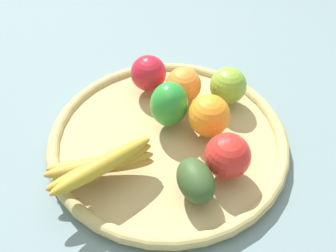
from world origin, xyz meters
The scene contains 10 objects.
ground_plane centered at (0.00, 0.00, 0.00)m, with size 2.40×2.40×0.00m, color slate.
basket centered at (0.00, 0.00, 0.02)m, with size 0.47×0.47×0.03m.
orange_1 centered at (0.04, -0.10, 0.07)m, with size 0.07×0.07×0.07m, color orange.
apple_0 centered at (-0.13, 0.00, 0.07)m, with size 0.08×0.08×0.08m, color red.
banana_bunch centered at (0.02, 0.15, 0.06)m, with size 0.15×0.19×0.07m.
apple_1 centered at (0.12, -0.08, 0.07)m, with size 0.08×0.08×0.08m, color red.
apple_2 centered at (-0.03, -0.15, 0.07)m, with size 0.08×0.08×0.08m, color #7FA731.
bell_pepper centered at (0.02, -0.03, 0.08)m, with size 0.08×0.07×0.09m, color #298B31.
orange_0 centered at (-0.05, -0.06, 0.07)m, with size 0.08×0.08×0.08m, color orange.
avocado centered at (-0.12, 0.07, 0.06)m, with size 0.09×0.06×0.06m, color #314B23.
Camera 1 is at (-0.33, 0.37, 0.57)m, focal length 40.49 mm.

